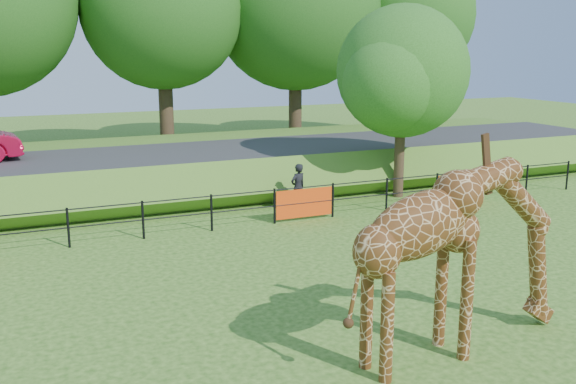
# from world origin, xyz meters

# --- Properties ---
(ground) EXTENTS (90.00, 90.00, 0.00)m
(ground) POSITION_xyz_m (0.00, 0.00, 0.00)
(ground) COLOR #285314
(ground) RESTS_ON ground
(giraffe) EXTENTS (4.86, 1.35, 3.43)m
(giraffe) POSITION_xyz_m (1.78, -1.06, 1.71)
(giraffe) COLOR #562E11
(giraffe) RESTS_ON ground
(perimeter_fence) EXTENTS (28.07, 0.10, 1.10)m
(perimeter_fence) POSITION_xyz_m (0.00, 8.00, 0.55)
(perimeter_fence) COLOR black
(perimeter_fence) RESTS_ON ground
(embankment) EXTENTS (40.00, 9.00, 1.30)m
(embankment) POSITION_xyz_m (0.00, 15.50, 0.65)
(embankment) COLOR #285314
(embankment) RESTS_ON ground
(road) EXTENTS (40.00, 5.00, 0.12)m
(road) POSITION_xyz_m (0.00, 14.00, 1.36)
(road) COLOR #2D2C2F
(road) RESTS_ON embankment
(visitor) EXTENTS (0.67, 0.54, 1.58)m
(visitor) POSITION_xyz_m (3.30, 9.13, 0.79)
(visitor) COLOR black
(visitor) RESTS_ON ground
(tree_east) EXTENTS (5.40, 4.71, 6.76)m
(tree_east) POSITION_xyz_m (7.60, 9.63, 4.28)
(tree_east) COLOR #322516
(tree_east) RESTS_ON ground
(bg_tree_line) EXTENTS (37.30, 8.80, 11.82)m
(bg_tree_line) POSITION_xyz_m (1.89, 22.00, 7.19)
(bg_tree_line) COLOR #322516
(bg_tree_line) RESTS_ON ground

